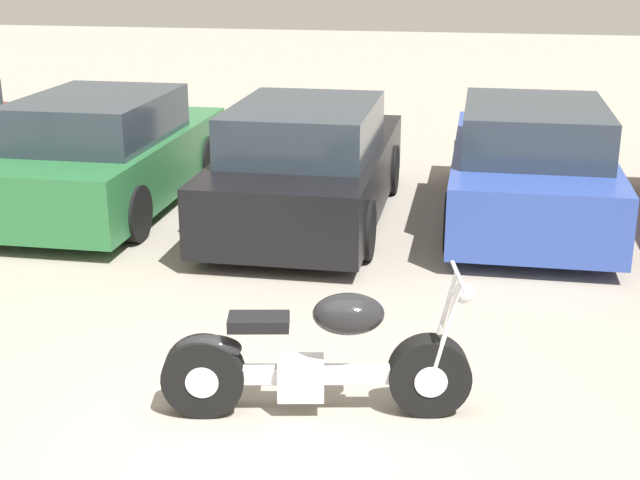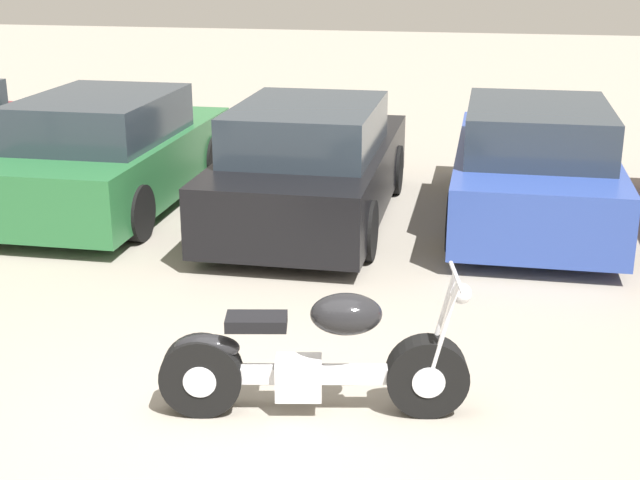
{
  "view_description": "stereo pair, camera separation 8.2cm",
  "coord_description": "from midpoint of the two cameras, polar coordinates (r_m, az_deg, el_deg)",
  "views": [
    {
      "loc": [
        1.41,
        -5.36,
        3.33
      ],
      "look_at": [
        0.1,
        1.9,
        0.85
      ],
      "focal_mm": 50.0,
      "sensor_mm": 36.0,
      "label": 1
    },
    {
      "loc": [
        1.49,
        -5.35,
        3.33
      ],
      "look_at": [
        0.1,
        1.9,
        0.85
      ],
      "focal_mm": 50.0,
      "sensor_mm": 36.0,
      "label": 2
    }
  ],
  "objects": [
    {
      "name": "parked_car_black",
      "position": [
        11.03,
        -0.36,
        4.77
      ],
      "size": [
        1.95,
        4.48,
        1.5
      ],
      "color": "black",
      "rests_on": "ground_plane"
    },
    {
      "name": "parked_car_green",
      "position": [
        11.97,
        -13.08,
        5.4
      ],
      "size": [
        1.95,
        4.48,
        1.5
      ],
      "color": "#286B38",
      "rests_on": "ground_plane"
    },
    {
      "name": "parked_car_blue",
      "position": [
        11.3,
        13.72,
        4.58
      ],
      "size": [
        1.95,
        4.48,
        1.5
      ],
      "color": "#2D479E",
      "rests_on": "ground_plane"
    },
    {
      "name": "motorcycle",
      "position": [
        6.56,
        -0.18,
        -7.73
      ],
      "size": [
        2.26,
        0.8,
        1.09
      ],
      "color": "black",
      "rests_on": "ground_plane"
    },
    {
      "name": "ground_plane",
      "position": [
        6.47,
        -3.79,
        -12.44
      ],
      "size": [
        60.0,
        60.0,
        0.0
      ],
      "primitive_type": "plane",
      "color": "gray"
    }
  ]
}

